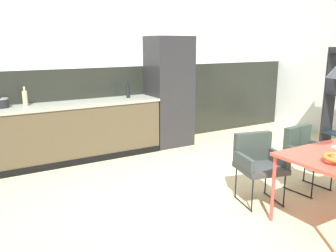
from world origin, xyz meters
The scene contains 10 objects.
ground_plane centered at (0.00, 0.00, 0.00)m, with size 9.62×9.62×0.00m, color #CAB887.
back_wall_splashback_dark centered at (0.00, 2.89, 0.70)m, with size 7.40×0.12×1.39m, color black.
back_wall_panel_upper centered at (0.00, 2.89, 2.09)m, with size 7.40×0.12×1.39m, color silver.
kitchen_counter centered at (-1.68, 2.53, 0.45)m, with size 3.77×0.63×0.90m.
refrigerator_column centered at (0.56, 2.53, 0.95)m, with size 0.71×0.60×1.90m, color #232326.
armchair_corner_seat centered at (1.00, -0.04, 0.50)m, with size 0.52×0.50×0.78m.
armchair_head_of_table centered at (0.23, 0.00, 0.51)m, with size 0.58×0.57×0.78m.
cooking_pot centered at (-2.13, 2.64, 0.96)m, with size 0.21×0.21×0.16m.
bottle_wine_green centered at (-0.20, 2.57, 1.01)m, with size 0.06×0.06×0.29m.
bottle_oil_tall centered at (-1.80, 2.63, 1.01)m, with size 0.07×0.07×0.28m.
Camera 1 is at (-2.61, -2.80, 1.80)m, focal length 37.92 mm.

